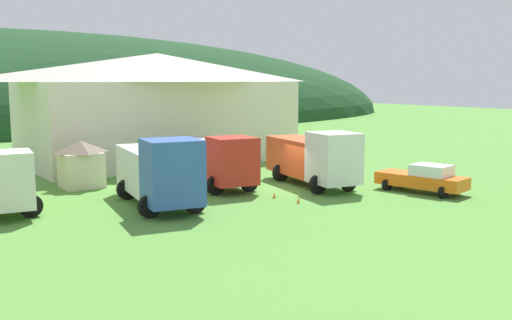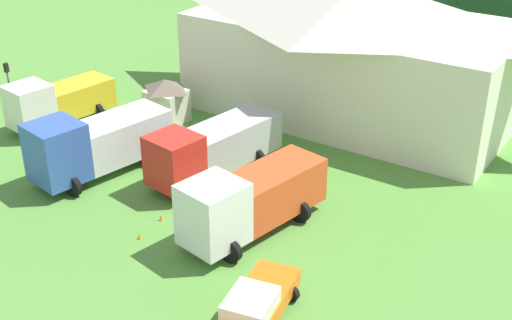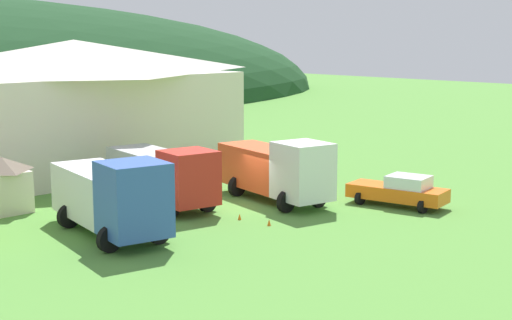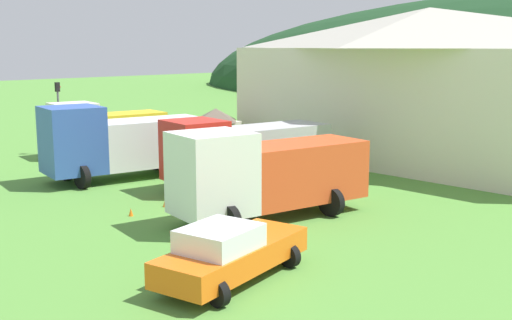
{
  "view_description": "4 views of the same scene",
  "coord_description": "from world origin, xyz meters",
  "px_view_note": "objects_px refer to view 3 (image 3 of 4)",
  "views": [
    {
      "loc": [
        -21.16,
        -26.76,
        6.41
      ],
      "look_at": [
        -1.76,
        0.56,
        1.78
      ],
      "focal_mm": 40.73,
      "sensor_mm": 36.0,
      "label": 1
    },
    {
      "loc": [
        16.98,
        -22.51,
        17.47
      ],
      "look_at": [
        -0.52,
        3.59,
        1.45
      ],
      "focal_mm": 47.6,
      "sensor_mm": 36.0,
      "label": 2
    },
    {
      "loc": [
        -26.26,
        -27.77,
        8.87
      ],
      "look_at": [
        0.99,
        0.33,
        2.26
      ],
      "focal_mm": 52.68,
      "sensor_mm": 36.0,
      "label": 3
    },
    {
      "loc": [
        18.06,
        -16.88,
        6.41
      ],
      "look_at": [
        0.38,
        0.54,
        1.95
      ],
      "focal_mm": 44.77,
      "sensor_mm": 36.0,
      "label": 4
    }
  ],
  "objects_px": {
    "box_truck_blue": "(112,195)",
    "traffic_cone_mid_row": "(269,226)",
    "depot_building": "(76,104)",
    "traffic_cone_near_pickup": "(240,220)",
    "play_shed_cream": "(3,184)",
    "crane_truck_red": "(163,173)",
    "service_pickup_orange": "(400,191)",
    "heavy_rig_white": "(278,169)"
  },
  "relations": [
    {
      "from": "service_pickup_orange",
      "to": "traffic_cone_mid_row",
      "type": "distance_m",
      "value": 7.98
    },
    {
      "from": "depot_building",
      "to": "crane_truck_red",
      "type": "distance_m",
      "value": 12.6
    },
    {
      "from": "depot_building",
      "to": "box_truck_blue",
      "type": "distance_m",
      "value": 17.31
    },
    {
      "from": "depot_building",
      "to": "play_shed_cream",
      "type": "distance_m",
      "value": 12.29
    },
    {
      "from": "box_truck_blue",
      "to": "traffic_cone_mid_row",
      "type": "relative_size",
      "value": 13.16
    },
    {
      "from": "depot_building",
      "to": "traffic_cone_mid_row",
      "type": "bearing_deg",
      "value": -93.76
    },
    {
      "from": "play_shed_cream",
      "to": "heavy_rig_white",
      "type": "relative_size",
      "value": 0.36
    },
    {
      "from": "crane_truck_red",
      "to": "service_pickup_orange",
      "type": "height_order",
      "value": "crane_truck_red"
    },
    {
      "from": "box_truck_blue",
      "to": "traffic_cone_near_pickup",
      "type": "relative_size",
      "value": 12.9
    },
    {
      "from": "depot_building",
      "to": "traffic_cone_mid_row",
      "type": "height_order",
      "value": "depot_building"
    },
    {
      "from": "heavy_rig_white",
      "to": "crane_truck_red",
      "type": "bearing_deg",
      "value": -115.82
    },
    {
      "from": "box_truck_blue",
      "to": "crane_truck_red",
      "type": "relative_size",
      "value": 0.98
    },
    {
      "from": "box_truck_blue",
      "to": "play_shed_cream",
      "type": "bearing_deg",
      "value": -158.61
    },
    {
      "from": "play_shed_cream",
      "to": "service_pickup_orange",
      "type": "bearing_deg",
      "value": -39.98
    },
    {
      "from": "play_shed_cream",
      "to": "box_truck_blue",
      "type": "relative_size",
      "value": 0.35
    },
    {
      "from": "service_pickup_orange",
      "to": "traffic_cone_mid_row",
      "type": "xyz_separation_m",
      "value": [
        -7.71,
        1.89,
        -0.83
      ]
    },
    {
      "from": "depot_building",
      "to": "traffic_cone_mid_row",
      "type": "relative_size",
      "value": 34.49
    },
    {
      "from": "traffic_cone_near_pickup",
      "to": "traffic_cone_mid_row",
      "type": "height_order",
      "value": "traffic_cone_near_pickup"
    },
    {
      "from": "heavy_rig_white",
      "to": "service_pickup_orange",
      "type": "bearing_deg",
      "value": 46.93
    },
    {
      "from": "box_truck_blue",
      "to": "depot_building",
      "type": "bearing_deg",
      "value": 164.33
    },
    {
      "from": "crane_truck_red",
      "to": "traffic_cone_near_pickup",
      "type": "distance_m",
      "value": 5.36
    },
    {
      "from": "depot_building",
      "to": "crane_truck_red",
      "type": "bearing_deg",
      "value": -100.28
    },
    {
      "from": "play_shed_cream",
      "to": "crane_truck_red",
      "type": "relative_size",
      "value": 0.34
    },
    {
      "from": "depot_building",
      "to": "play_shed_cream",
      "type": "xyz_separation_m",
      "value": [
        -8.97,
        -7.87,
        -2.91
      ]
    },
    {
      "from": "crane_truck_red",
      "to": "service_pickup_orange",
      "type": "xyz_separation_m",
      "value": [
        8.66,
        -8.71,
        -0.87
      ]
    },
    {
      "from": "crane_truck_red",
      "to": "traffic_cone_near_pickup",
      "type": "xyz_separation_m",
      "value": [
        0.72,
        -5.04,
        -1.7
      ]
    },
    {
      "from": "play_shed_cream",
      "to": "box_truck_blue",
      "type": "xyz_separation_m",
      "value": [
        1.48,
        -7.52,
        0.4
      ]
    },
    {
      "from": "play_shed_cream",
      "to": "traffic_cone_mid_row",
      "type": "distance_m",
      "value": 13.57
    },
    {
      "from": "traffic_cone_mid_row",
      "to": "depot_building",
      "type": "bearing_deg",
      "value": 86.24
    },
    {
      "from": "traffic_cone_near_pickup",
      "to": "play_shed_cream",
      "type": "bearing_deg",
      "value": 128.95
    },
    {
      "from": "service_pickup_orange",
      "to": "box_truck_blue",
      "type": "bearing_deg",
      "value": -122.86
    },
    {
      "from": "play_shed_cream",
      "to": "traffic_cone_mid_row",
      "type": "bearing_deg",
      "value": -55.04
    },
    {
      "from": "play_shed_cream",
      "to": "traffic_cone_mid_row",
      "type": "xyz_separation_m",
      "value": [
        7.73,
        -11.05,
        -1.46
      ]
    },
    {
      "from": "crane_truck_red",
      "to": "traffic_cone_near_pickup",
      "type": "relative_size",
      "value": 13.2
    },
    {
      "from": "traffic_cone_near_pickup",
      "to": "heavy_rig_white",
      "type": "bearing_deg",
      "value": 19.64
    },
    {
      "from": "crane_truck_red",
      "to": "depot_building",
      "type": "bearing_deg",
      "value": 178.29
    },
    {
      "from": "depot_building",
      "to": "traffic_cone_near_pickup",
      "type": "distance_m",
      "value": 17.76
    },
    {
      "from": "depot_building",
      "to": "heavy_rig_white",
      "type": "bearing_deg",
      "value": -80.38
    },
    {
      "from": "service_pickup_orange",
      "to": "traffic_cone_mid_row",
      "type": "relative_size",
      "value": 8.62
    },
    {
      "from": "crane_truck_red",
      "to": "service_pickup_orange",
      "type": "distance_m",
      "value": 12.31
    },
    {
      "from": "crane_truck_red",
      "to": "service_pickup_orange",
      "type": "bearing_deg",
      "value": 53.42
    },
    {
      "from": "service_pickup_orange",
      "to": "traffic_cone_near_pickup",
      "type": "height_order",
      "value": "service_pickup_orange"
    }
  ]
}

